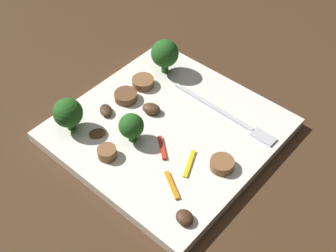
% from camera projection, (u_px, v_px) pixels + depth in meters
% --- Properties ---
extents(ground_plane, '(1.40, 1.40, 0.00)m').
position_uv_depth(ground_plane, '(168.00, 134.00, 0.65)').
color(ground_plane, '#422B19').
extents(plate, '(0.28, 0.28, 0.02)m').
position_uv_depth(plate, '(168.00, 130.00, 0.65)').
color(plate, white).
rests_on(plate, ground_plane).
extents(fork, '(0.18, 0.02, 0.00)m').
position_uv_depth(fork, '(230.00, 117.00, 0.65)').
color(fork, silver).
rests_on(fork, plate).
extents(broccoli_floret_0, '(0.04, 0.04, 0.05)m').
position_uv_depth(broccoli_floret_0, '(68.00, 113.00, 0.62)').
color(broccoli_floret_0, '#296420').
rests_on(broccoli_floret_0, plate).
extents(broccoli_floret_1, '(0.03, 0.03, 0.05)m').
position_uv_depth(broccoli_floret_1, '(131.00, 126.00, 0.60)').
color(broccoli_floret_1, '#296420').
rests_on(broccoli_floret_1, plate).
extents(broccoli_floret_2, '(0.04, 0.04, 0.06)m').
position_uv_depth(broccoli_floret_2, '(165.00, 54.00, 0.70)').
color(broccoli_floret_2, '#296420').
rests_on(broccoli_floret_2, plate).
extents(sausage_slice_0, '(0.04, 0.04, 0.01)m').
position_uv_depth(sausage_slice_0, '(143.00, 82.00, 0.70)').
color(sausage_slice_0, brown).
rests_on(sausage_slice_0, plate).
extents(sausage_slice_1, '(0.03, 0.03, 0.01)m').
position_uv_depth(sausage_slice_1, '(222.00, 164.00, 0.59)').
color(sausage_slice_1, brown).
rests_on(sausage_slice_1, plate).
extents(sausage_slice_2, '(0.03, 0.03, 0.01)m').
position_uv_depth(sausage_slice_2, '(107.00, 153.00, 0.60)').
color(sausage_slice_2, brown).
rests_on(sausage_slice_2, plate).
extents(sausage_slice_3, '(0.04, 0.04, 0.01)m').
position_uv_depth(sausage_slice_3, '(127.00, 95.00, 0.68)').
color(sausage_slice_3, brown).
rests_on(sausage_slice_3, plate).
extents(mushroom_0, '(0.03, 0.03, 0.01)m').
position_uv_depth(mushroom_0, '(106.00, 110.00, 0.66)').
color(mushroom_0, '#422B19').
rests_on(mushroom_0, plate).
extents(mushroom_1, '(0.03, 0.03, 0.01)m').
position_uv_depth(mushroom_1, '(97.00, 133.00, 0.63)').
color(mushroom_1, '#4C331E').
rests_on(mushroom_1, plate).
extents(mushroom_2, '(0.03, 0.03, 0.01)m').
position_uv_depth(mushroom_2, '(151.00, 109.00, 0.66)').
color(mushroom_2, '#4C331E').
rests_on(mushroom_2, plate).
extents(mushroom_3, '(0.03, 0.03, 0.01)m').
position_uv_depth(mushroom_3, '(185.00, 217.00, 0.53)').
color(mushroom_3, '#422B19').
rests_on(mushroom_3, plate).
extents(pepper_strip_0, '(0.04, 0.03, 0.00)m').
position_uv_depth(pepper_strip_0, '(172.00, 185.00, 0.57)').
color(pepper_strip_0, orange).
rests_on(pepper_strip_0, plate).
extents(pepper_strip_1, '(0.02, 0.04, 0.00)m').
position_uv_depth(pepper_strip_1, '(189.00, 164.00, 0.59)').
color(pepper_strip_1, yellow).
rests_on(pepper_strip_1, plate).
extents(pepper_strip_2, '(0.04, 0.03, 0.00)m').
position_uv_depth(pepper_strip_2, '(162.00, 148.00, 0.61)').
color(pepper_strip_2, red).
rests_on(pepper_strip_2, plate).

